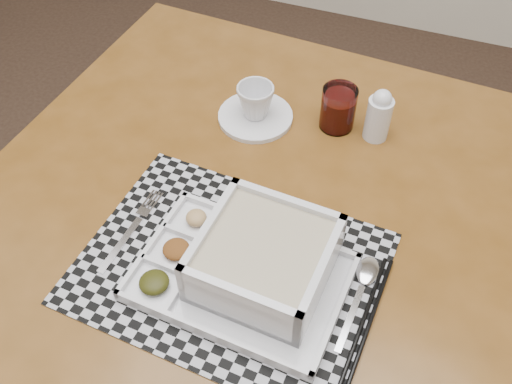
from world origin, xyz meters
TOP-DOWN VIEW (x-y plane):
  - dining_table at (0.71, 0.59)m, footprint 1.10×1.10m
  - placemat at (0.70, 0.47)m, footprint 0.49×0.38m
  - serving_tray at (0.75, 0.47)m, footprint 0.33×0.24m
  - fork at (0.52, 0.48)m, footprint 0.03×0.19m
  - spoon at (0.91, 0.52)m, footprint 0.04×0.18m
  - chopsticks at (0.93, 0.45)m, footprint 0.03×0.24m
  - saucer at (0.61, 0.82)m, footprint 0.15×0.15m
  - cup at (0.61, 0.82)m, footprint 0.08×0.08m
  - juice_glass at (0.77, 0.85)m, footprint 0.07×0.07m
  - creamer_bottle at (0.85, 0.85)m, footprint 0.05×0.05m

SIDE VIEW (x-z plane):
  - dining_table at x=0.71m, z-range 0.31..1.08m
  - placemat at x=0.70m, z-range 0.78..0.78m
  - fork at x=0.52m, z-range 0.78..0.78m
  - saucer at x=0.61m, z-range 0.78..0.79m
  - spoon at x=0.91m, z-range 0.78..0.79m
  - chopsticks at x=0.93m, z-range 0.78..0.79m
  - serving_tray at x=0.75m, z-range 0.77..0.86m
  - juice_glass at x=0.77m, z-range 0.77..0.86m
  - cup at x=0.61m, z-range 0.79..0.85m
  - creamer_bottle at x=0.85m, z-range 0.77..0.88m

